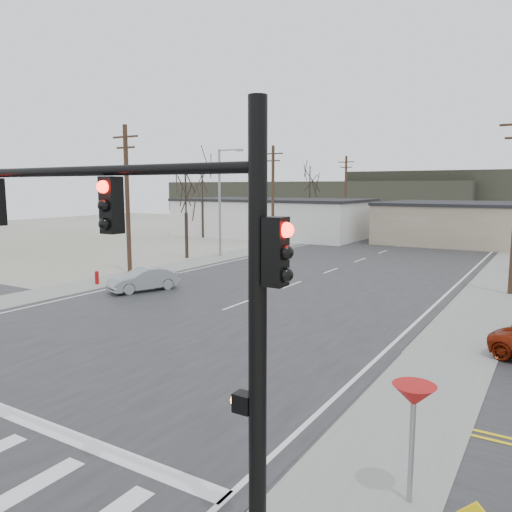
{
  "coord_description": "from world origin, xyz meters",
  "views": [
    {
      "loc": [
        13.54,
        -12.38,
        5.92
      ],
      "look_at": [
        1.13,
        7.98,
        2.6
      ],
      "focal_mm": 35.0,
      "sensor_mm": 36.0,
      "label": 1
    }
  ],
  "objects_px": {
    "car_far_b": "(427,230)",
    "sedan_crossing": "(144,279)",
    "fire_hydrant": "(97,278)",
    "car_far_a": "(415,236)",
    "traffic_signal_mast": "(160,262)"
  },
  "relations": [
    {
      "from": "car_far_b",
      "to": "sedan_crossing",
      "type": "bearing_deg",
      "value": -122.81
    },
    {
      "from": "fire_hydrant",
      "to": "car_far_a",
      "type": "distance_m",
      "value": 33.83
    },
    {
      "from": "traffic_signal_mast",
      "to": "car_far_a",
      "type": "relative_size",
      "value": 1.56
    },
    {
      "from": "car_far_b",
      "to": "fire_hydrant",
      "type": "bearing_deg",
      "value": -127.69
    },
    {
      "from": "car_far_a",
      "to": "traffic_signal_mast",
      "type": "bearing_deg",
      "value": 95.69
    },
    {
      "from": "sedan_crossing",
      "to": "car_far_b",
      "type": "relative_size",
      "value": 1.02
    },
    {
      "from": "traffic_signal_mast",
      "to": "fire_hydrant",
      "type": "distance_m",
      "value": 23.39
    },
    {
      "from": "sedan_crossing",
      "to": "car_far_b",
      "type": "bearing_deg",
      "value": 103.42
    },
    {
      "from": "traffic_signal_mast",
      "to": "car_far_b",
      "type": "relative_size",
      "value": 2.31
    },
    {
      "from": "fire_hydrant",
      "to": "car_far_b",
      "type": "distance_m",
      "value": 43.63
    },
    {
      "from": "fire_hydrant",
      "to": "sedan_crossing",
      "type": "relative_size",
      "value": 0.22
    },
    {
      "from": "traffic_signal_mast",
      "to": "car_far_a",
      "type": "distance_m",
      "value": 46.82
    },
    {
      "from": "traffic_signal_mast",
      "to": "car_far_b",
      "type": "distance_m",
      "value": 57.38
    },
    {
      "from": "sedan_crossing",
      "to": "car_far_a",
      "type": "height_order",
      "value": "car_far_a"
    },
    {
      "from": "traffic_signal_mast",
      "to": "fire_hydrant",
      "type": "height_order",
      "value": "traffic_signal_mast"
    }
  ]
}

